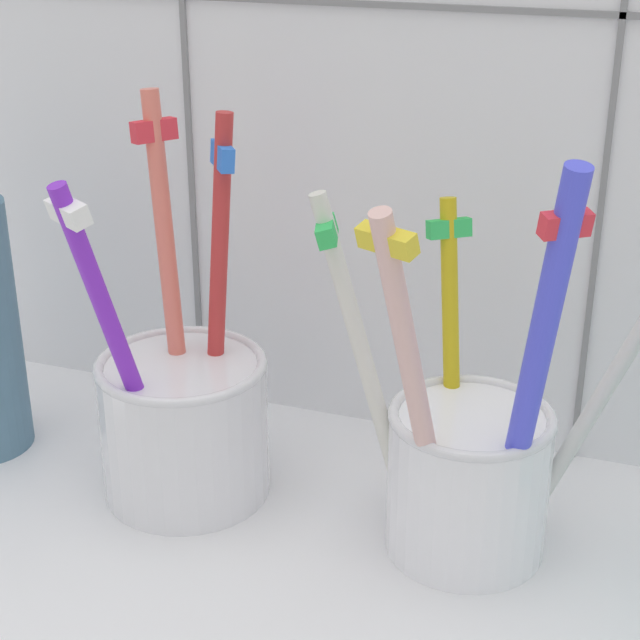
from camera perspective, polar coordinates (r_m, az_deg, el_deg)
counter_slab at (r=49.58cm, az=-0.56°, el=-12.53°), size 64.00×22.00×2.00cm
tile_wall_back at (r=51.93cm, az=4.04°, el=15.05°), size 64.00×2.20×45.00cm
toothbrush_cup_left at (r=50.28cm, az=-7.53°, el=-5.19°), size 8.16×9.89×19.34cm
toothbrush_cup_right at (r=46.01cm, az=8.24°, el=-7.77°), size 15.66×10.90×19.15cm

